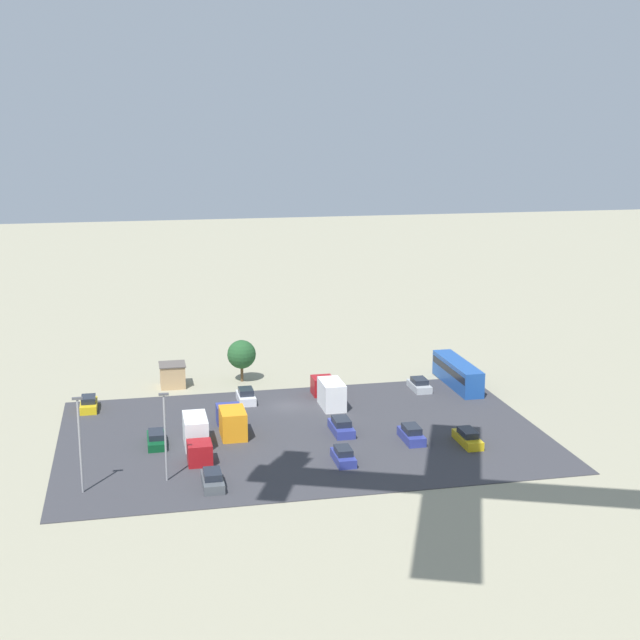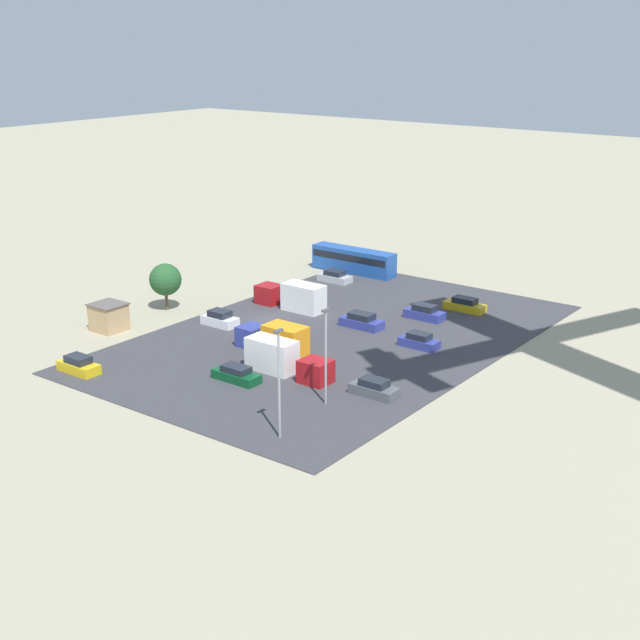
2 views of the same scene
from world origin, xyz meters
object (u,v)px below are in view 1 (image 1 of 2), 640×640
Objects in this scene: parked_car_2 at (213,480)px; parked_car_7 at (411,434)px; bus at (457,372)px; parked_truck_0 at (197,437)px; shed_building at (173,375)px; parked_car_6 at (89,404)px; parked_car_1 at (419,385)px; parked_car_5 at (468,438)px; parked_car_3 at (341,427)px; parked_car_4 at (246,396)px; parked_truck_1 at (232,421)px; parked_truck_2 at (329,392)px; parked_car_0 at (156,439)px; parked_car_8 at (343,456)px.

parked_car_2 is 22.54m from parked_car_7.
bus is 1.34× the size of parked_truck_0.
parked_car_6 is at bearing 36.76° from shed_building.
parked_car_5 is (1.07, 18.89, 0.03)m from parked_car_1.
parked_car_6 is at bearing -26.95° from parked_car_3.
parked_car_4 reaches higher than parked_car_2.
parked_truck_0 is (15.40, 1.90, 0.73)m from parked_car_3.
parked_truck_0 is at bearing 7.01° from parked_car_3.
parked_car_6 is at bearing -3.07° from parked_car_4.
parked_truck_2 is at bearing 31.46° from parked_truck_1.
parked_car_0 is at bearing -68.64° from parked_car_2.
parked_car_7 reaches higher than parked_car_1.
parked_truck_0 is at bearing 149.24° from parked_car_0.
bus is 20.63m from parked_car_5.
parked_car_6 is 32.92m from parked_car_8.
bus is 17.68m from parked_truck_2.
shed_building is at bearing -62.84° from parked_car_8.
parked_car_8 is 0.46× the size of parked_truck_0.
parked_car_4 is 10.52m from parked_truck_1.
shed_building is 12.38m from parked_car_6.
parked_truck_1 reaches higher than parked_car_3.
parked_car_0 is at bearing -9.51° from parked_car_7.
parked_car_8 is at bearing -124.90° from parked_car_1.
parked_car_5 is at bearing -19.78° from parked_truck_1.
parked_car_7 is 1.09× the size of parked_car_8.
parked_car_8 is (-14.90, 29.04, -0.77)m from shed_building.
parked_truck_0 is 1.01× the size of parked_truck_2.
parked_car_2 is 13.37m from parked_car_8.
parked_car_5 is at bearing 153.42° from parked_car_3.
parked_car_6 is at bearing 179.19° from parked_car_1.
parked_car_1 is 1.06× the size of parked_car_8.
parked_car_5 is 19.34m from parked_truck_2.
shed_building is 0.72× the size of parked_car_3.
parked_car_8 is 18.28m from parked_truck_2.
parked_truck_0 is at bearing 24.89° from bus.
bus is at bearing 20.86° from parked_truck_1.
parked_car_1 is at bearing -178.92° from parked_car_4.
parked_truck_0 reaches higher than parked_car_2.
parked_car_1 is 21.52m from parked_car_4.
parked_car_0 is at bearing -158.87° from parked_car_1.
bus reaches higher than parked_car_4.
shed_building is 0.80× the size of parked_car_1.
parked_car_0 is 0.98× the size of parked_car_5.
parked_car_0 is at bearing 82.46° from shed_building.
parked_truck_1 reaches higher than parked_car_0.
parked_car_3 is 1.07× the size of parked_car_7.
parked_car_2 is 18.61m from parked_car_3.
parked_car_8 is at bearing 153.98° from parked_car_0.
parked_truck_1 reaches higher than parked_car_5.
parked_car_5 is at bearing 72.31° from bus.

